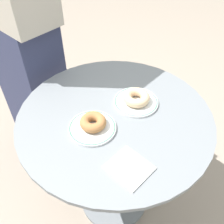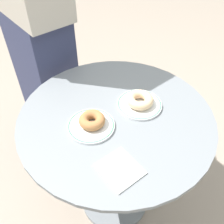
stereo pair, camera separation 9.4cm
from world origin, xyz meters
TOP-DOWN VIEW (x-y plane):
  - ground_plane at (0.00, 0.00)m, footprint 7.00×7.00m
  - cafe_table at (0.00, 0.00)m, footprint 0.79×0.79m
  - plate_left at (-0.11, -0.03)m, footprint 0.18×0.18m
  - plate_right at (0.11, 0.03)m, footprint 0.19×0.19m
  - donut_cinnamon at (-0.10, -0.03)m, footprint 0.12×0.12m
  - donut_glazed at (0.11, 0.03)m, footprint 0.16×0.16m
  - paper_napkin at (-0.06, -0.25)m, footprint 0.16×0.17m
  - person_figure at (-0.26, 0.57)m, footprint 0.39×0.50m

SIDE VIEW (x-z plane):
  - ground_plane at x=0.00m, z-range -0.02..0.00m
  - cafe_table at x=0.00m, z-range 0.15..0.86m
  - paper_napkin at x=-0.06m, z-range 0.70..0.71m
  - plate_left at x=-0.11m, z-range 0.70..0.72m
  - plate_right at x=0.11m, z-range 0.70..0.72m
  - donut_cinnamon at x=-0.10m, z-range 0.72..0.75m
  - donut_glazed at x=0.11m, z-range 0.72..0.75m
  - person_figure at x=-0.26m, z-range -0.02..1.66m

